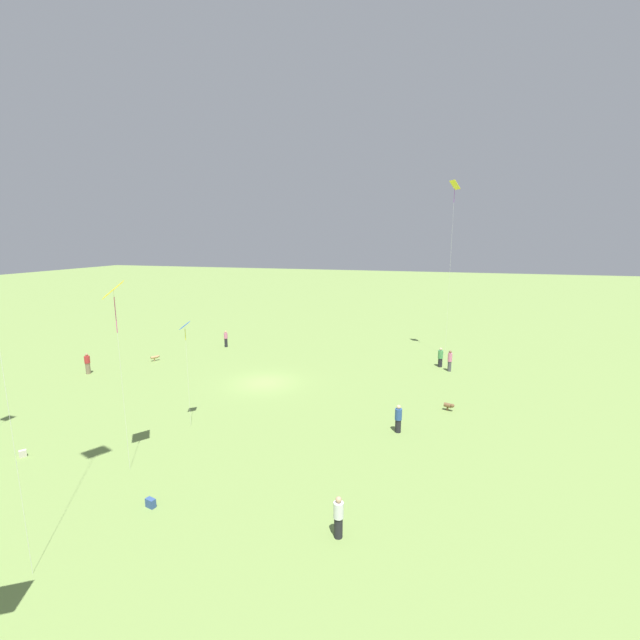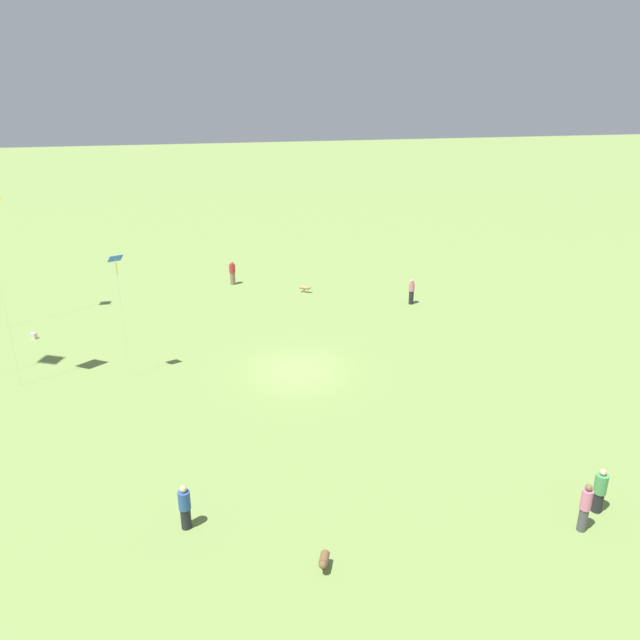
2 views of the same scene
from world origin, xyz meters
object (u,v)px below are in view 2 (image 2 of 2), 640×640
(person_3, at_px, (232,273))
(dog_0, at_px, (324,561))
(kite_0, at_px, (116,264))
(person_2, at_px, (185,507))
(picnic_bag_0, at_px, (34,336))
(person_1, at_px, (585,507))
(person_5, at_px, (600,491))
(dog_1, at_px, (305,288))
(person_0, at_px, (411,292))

(person_3, relative_size, dog_0, 2.57)
(person_3, distance_m, kite_0, 16.45)
(person_2, height_order, kite_0, kite_0)
(kite_0, bearing_deg, picnic_bag_0, -25.06)
(person_3, height_order, dog_0, person_3)
(dog_0, relative_size, picnic_bag_0, 1.73)
(kite_0, distance_m, dog_0, 17.75)
(person_1, xyz_separation_m, person_3, (29.61, 9.38, -0.06))
(person_3, height_order, person_5, person_3)
(person_1, relative_size, picnic_bag_0, 4.63)
(dog_1, bearing_deg, person_5, 43.99)
(person_1, relative_size, dog_0, 2.67)
(person_1, height_order, dog_1, person_1)
(person_0, xyz_separation_m, person_1, (-22.76, 2.12, 0.06))
(person_3, height_order, kite_0, kite_0)
(person_0, height_order, kite_0, kite_0)
(person_3, relative_size, person_5, 1.02)
(dog_0, height_order, dog_1, dog_0)
(kite_0, xyz_separation_m, dog_0, (-15.35, -6.87, -5.67))
(person_2, relative_size, dog_1, 2.19)
(person_5, relative_size, picnic_bag_0, 4.36)
(dog_1, bearing_deg, dog_0, 22.02)
(person_2, height_order, picnic_bag_0, person_2)
(person_1, xyz_separation_m, person_5, (0.79, -1.13, -0.08))
(person_1, bearing_deg, kite_0, 109.77)
(dog_0, height_order, picnic_bag_0, dog_0)
(person_2, relative_size, dog_0, 2.45)
(person_2, distance_m, kite_0, 13.72)
(kite_0, bearing_deg, person_1, 158.20)
(person_5, distance_m, picnic_bag_0, 31.07)
(person_2, xyz_separation_m, dog_1, (23.62, -8.75, -0.49))
(person_1, distance_m, kite_0, 22.72)
(kite_0, bearing_deg, dog_1, -113.24)
(person_3, relative_size, picnic_bag_0, 4.45)
(dog_1, bearing_deg, kite_0, -13.80)
(person_2, height_order, person_3, person_3)
(dog_0, distance_m, dog_1, 26.94)
(person_1, distance_m, dog_1, 27.00)
(person_0, relative_size, kite_0, 0.27)
(person_0, relative_size, picnic_bag_0, 4.36)
(person_2, xyz_separation_m, person_5, (-2.21, -14.35, 0.02))
(person_3, bearing_deg, dog_1, 131.27)
(person_2, bearing_deg, person_0, -68.92)
(person_0, relative_size, dog_0, 2.52)
(person_3, xyz_separation_m, dog_0, (-29.54, -0.36, -0.51))
(person_3, xyz_separation_m, person_5, (-28.81, -10.51, -0.02))
(picnic_bag_0, bearing_deg, person_0, -87.69)
(person_2, distance_m, dog_0, 5.14)
(dog_0, xyz_separation_m, picnic_bag_0, (21.73, 12.74, -0.19))
(person_1, xyz_separation_m, dog_0, (0.06, 9.03, -0.57))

